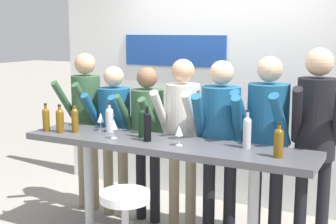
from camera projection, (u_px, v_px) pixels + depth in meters
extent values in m
cube|color=white|center=(223.00, 92.00, 5.33)|extent=(4.26, 0.10, 2.56)
cube|color=#1E479E|center=(174.00, 51.00, 5.46)|extent=(1.30, 0.02, 0.36)
cube|color=#4C4C51|center=(164.00, 145.00, 4.10)|extent=(2.66, 0.57, 0.06)
cylinder|color=#B2B2B7|center=(89.00, 184.00, 4.56)|extent=(0.09, 0.09, 0.95)
cylinder|color=#B2B2B7|center=(253.00, 213.00, 3.82)|extent=(0.09, 0.09, 0.95)
cylinder|color=white|center=(125.00, 196.00, 3.65)|extent=(0.40, 0.40, 0.07)
cylinder|color=gray|center=(83.00, 171.00, 5.25)|extent=(0.10, 0.10, 0.83)
cylinder|color=gray|center=(94.00, 173.00, 5.16)|extent=(0.10, 0.10, 0.83)
cylinder|color=#335638|center=(86.00, 106.00, 5.07)|extent=(0.34, 0.34, 0.66)
sphere|color=tan|center=(85.00, 64.00, 4.99)|extent=(0.23, 0.23, 0.23)
cylinder|color=#335638|center=(66.00, 103.00, 5.01)|extent=(0.11, 0.39, 0.50)
cylinder|color=#335638|center=(86.00, 105.00, 4.85)|extent=(0.11, 0.39, 0.50)
cylinder|color=gray|center=(108.00, 179.00, 5.06)|extent=(0.11, 0.11, 0.77)
cylinder|color=gray|center=(123.00, 181.00, 4.98)|extent=(0.11, 0.11, 0.77)
cylinder|color=#19517A|center=(114.00, 117.00, 4.90)|extent=(0.34, 0.34, 0.61)
sphere|color=#D6AD89|center=(114.00, 76.00, 4.82)|extent=(0.21, 0.21, 0.21)
cylinder|color=#19517A|center=(93.00, 114.00, 4.83)|extent=(0.09, 0.37, 0.47)
cylinder|color=#19517A|center=(120.00, 116.00, 4.69)|extent=(0.09, 0.37, 0.47)
cylinder|color=black|center=(141.00, 183.00, 4.91)|extent=(0.11, 0.11, 0.77)
cylinder|color=black|center=(155.00, 186.00, 4.81)|extent=(0.11, 0.11, 0.77)
cylinder|color=#335638|center=(147.00, 119.00, 4.74)|extent=(0.37, 0.37, 0.61)
sphere|color=brown|center=(147.00, 77.00, 4.67)|extent=(0.21, 0.21, 0.21)
cylinder|color=#335638|center=(126.00, 116.00, 4.70)|extent=(0.12, 0.37, 0.47)
cylinder|color=#335638|center=(151.00, 119.00, 4.53)|extent=(0.12, 0.37, 0.47)
cylinder|color=gray|center=(174.00, 189.00, 4.68)|extent=(0.10, 0.10, 0.82)
cylinder|color=gray|center=(191.00, 191.00, 4.60)|extent=(0.10, 0.10, 0.82)
cylinder|color=beige|center=(183.00, 117.00, 4.51)|extent=(0.34, 0.34, 0.65)
sphere|color=tan|center=(183.00, 71.00, 4.43)|extent=(0.22, 0.22, 0.22)
cylinder|color=beige|center=(161.00, 114.00, 4.43)|extent=(0.09, 0.38, 0.50)
cylinder|color=beige|center=(191.00, 117.00, 4.30)|extent=(0.09, 0.38, 0.50)
cylinder|color=black|center=(209.00, 196.00, 4.46)|extent=(0.12, 0.12, 0.82)
cylinder|color=black|center=(230.00, 198.00, 4.41)|extent=(0.12, 0.12, 0.82)
cylinder|color=#19517A|center=(221.00, 122.00, 4.31)|extent=(0.43, 0.43, 0.65)
sphere|color=#D6AD89|center=(222.00, 73.00, 4.23)|extent=(0.22, 0.22, 0.22)
cylinder|color=#19517A|center=(199.00, 119.00, 4.20)|extent=(0.16, 0.40, 0.50)
cylinder|color=#19517A|center=(237.00, 121.00, 4.11)|extent=(0.16, 0.40, 0.50)
cylinder|color=black|center=(255.00, 198.00, 4.38)|extent=(0.12, 0.12, 0.84)
cylinder|color=black|center=(275.00, 203.00, 4.27)|extent=(0.12, 0.12, 0.84)
cylinder|color=#19517A|center=(268.00, 121.00, 4.19)|extent=(0.42, 0.42, 0.67)
sphere|color=#D6AD89|center=(270.00, 69.00, 4.11)|extent=(0.23, 0.23, 0.23)
cylinder|color=#19517A|center=(242.00, 116.00, 4.15)|extent=(0.14, 0.41, 0.51)
cylinder|color=#19517A|center=(280.00, 121.00, 3.96)|extent=(0.14, 0.41, 0.51)
cylinder|color=black|center=(300.00, 205.00, 4.16)|extent=(0.11, 0.11, 0.88)
cylinder|color=black|center=(323.00, 207.00, 4.11)|extent=(0.11, 0.11, 0.88)
cylinder|color=black|center=(316.00, 119.00, 4.00)|extent=(0.40, 0.40, 0.70)
sphere|color=#D6AD89|center=(320.00, 62.00, 3.91)|extent=(0.24, 0.24, 0.24)
cylinder|color=black|center=(297.00, 116.00, 3.87)|extent=(0.16, 0.41, 0.53)
cylinder|color=brown|center=(75.00, 122.00, 4.45)|extent=(0.07, 0.07, 0.20)
sphere|color=brown|center=(75.00, 112.00, 4.44)|extent=(0.07, 0.07, 0.07)
cylinder|color=brown|center=(75.00, 108.00, 4.43)|extent=(0.03, 0.03, 0.07)
cylinder|color=black|center=(74.00, 104.00, 4.42)|extent=(0.03, 0.03, 0.01)
cylinder|color=#B7BCC1|center=(247.00, 135.00, 3.85)|extent=(0.07, 0.07, 0.23)
sphere|color=#B7BCC1|center=(247.00, 121.00, 3.83)|extent=(0.07, 0.07, 0.07)
cylinder|color=#B7BCC1|center=(248.00, 117.00, 3.83)|extent=(0.03, 0.03, 0.08)
cylinder|color=black|center=(248.00, 111.00, 3.82)|extent=(0.03, 0.03, 0.02)
cylinder|color=brown|center=(46.00, 121.00, 4.51)|extent=(0.07, 0.07, 0.19)
sphere|color=brown|center=(46.00, 112.00, 4.49)|extent=(0.07, 0.07, 0.07)
cylinder|color=brown|center=(46.00, 108.00, 4.49)|extent=(0.03, 0.03, 0.07)
cylinder|color=black|center=(45.00, 104.00, 4.48)|extent=(0.03, 0.03, 0.01)
cylinder|color=brown|center=(278.00, 145.00, 3.57)|extent=(0.07, 0.07, 0.19)
sphere|color=brown|center=(279.00, 133.00, 3.56)|extent=(0.07, 0.07, 0.07)
cylinder|color=brown|center=(279.00, 129.00, 3.55)|extent=(0.03, 0.03, 0.07)
cylinder|color=black|center=(279.00, 124.00, 3.55)|extent=(0.03, 0.03, 0.01)
cylinder|color=brown|center=(60.00, 123.00, 4.45)|extent=(0.07, 0.07, 0.19)
sphere|color=brown|center=(60.00, 113.00, 4.43)|extent=(0.07, 0.07, 0.07)
cylinder|color=brown|center=(59.00, 110.00, 4.42)|extent=(0.03, 0.03, 0.07)
cylinder|color=black|center=(59.00, 105.00, 4.42)|extent=(0.03, 0.03, 0.01)
cylinder|color=black|center=(147.00, 129.00, 4.09)|extent=(0.07, 0.07, 0.22)
sphere|color=black|center=(147.00, 117.00, 4.08)|extent=(0.07, 0.07, 0.07)
cylinder|color=black|center=(147.00, 112.00, 4.07)|extent=(0.03, 0.03, 0.08)
cylinder|color=black|center=(147.00, 107.00, 4.06)|extent=(0.03, 0.03, 0.02)
cylinder|color=#B7BCC1|center=(110.00, 122.00, 4.47)|extent=(0.07, 0.07, 0.20)
sphere|color=#B7BCC1|center=(109.00, 112.00, 4.45)|extent=(0.07, 0.07, 0.07)
cylinder|color=#B7BCC1|center=(109.00, 108.00, 4.45)|extent=(0.03, 0.03, 0.07)
cylinder|color=black|center=(109.00, 104.00, 4.44)|extent=(0.03, 0.03, 0.01)
cylinder|color=black|center=(142.00, 125.00, 4.24)|extent=(0.06, 0.06, 0.22)
sphere|color=black|center=(142.00, 113.00, 4.22)|extent=(0.06, 0.06, 0.06)
cylinder|color=black|center=(142.00, 109.00, 4.21)|extent=(0.02, 0.02, 0.08)
cylinder|color=black|center=(142.00, 104.00, 4.20)|extent=(0.03, 0.03, 0.02)
cylinder|color=silver|center=(179.00, 145.00, 3.96)|extent=(0.06, 0.06, 0.01)
cylinder|color=silver|center=(179.00, 140.00, 3.95)|extent=(0.01, 0.01, 0.08)
cone|color=silver|center=(179.00, 130.00, 3.93)|extent=(0.07, 0.07, 0.09)
cylinder|color=silver|center=(114.00, 138.00, 4.22)|extent=(0.06, 0.06, 0.01)
cylinder|color=silver|center=(114.00, 133.00, 4.21)|extent=(0.01, 0.01, 0.08)
cone|color=silver|center=(114.00, 124.00, 4.19)|extent=(0.07, 0.07, 0.09)
cylinder|color=silver|center=(101.00, 130.00, 4.54)|extent=(0.06, 0.06, 0.01)
cylinder|color=silver|center=(101.00, 126.00, 4.53)|extent=(0.01, 0.01, 0.08)
cone|color=silver|center=(101.00, 117.00, 4.51)|extent=(0.07, 0.07, 0.09)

